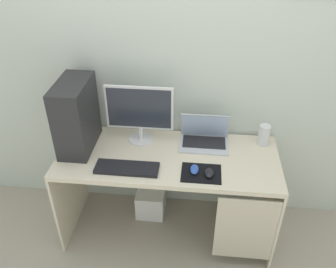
# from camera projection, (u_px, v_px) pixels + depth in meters

# --- Properties ---
(ground_plane) EXTENTS (8.00, 8.00, 0.00)m
(ground_plane) POSITION_uv_depth(u_px,v_px,m) (168.00, 227.00, 2.88)
(ground_plane) COLOR #9E9384
(wall_back) EXTENTS (4.00, 0.05, 2.60)m
(wall_back) POSITION_uv_depth(u_px,v_px,m) (174.00, 59.00, 2.44)
(wall_back) COLOR beige
(wall_back) RESTS_ON ground_plane
(desk) EXTENTS (1.54, 0.63, 0.73)m
(desk) POSITION_uv_depth(u_px,v_px,m) (170.00, 172.00, 2.54)
(desk) COLOR beige
(desk) RESTS_ON ground_plane
(pc_tower) EXTENTS (0.21, 0.41, 0.50)m
(pc_tower) POSITION_uv_depth(u_px,v_px,m) (76.00, 116.00, 2.43)
(pc_tower) COLOR #232326
(pc_tower) RESTS_ON desk
(monitor) EXTENTS (0.48, 0.18, 0.44)m
(monitor) POSITION_uv_depth(u_px,v_px,m) (140.00, 112.00, 2.49)
(monitor) COLOR silver
(monitor) RESTS_ON desk
(laptop) EXTENTS (0.35, 0.24, 0.23)m
(laptop) POSITION_uv_depth(u_px,v_px,m) (204.00, 138.00, 2.57)
(laptop) COLOR #B7BCC6
(laptop) RESTS_ON desk
(speaker) EXTENTS (0.08, 0.08, 0.16)m
(speaker) POSITION_uv_depth(u_px,v_px,m) (264.00, 135.00, 2.54)
(speaker) COLOR silver
(speaker) RESTS_ON desk
(keyboard) EXTENTS (0.42, 0.14, 0.02)m
(keyboard) POSITION_uv_depth(u_px,v_px,m) (127.00, 168.00, 2.34)
(keyboard) COLOR black
(keyboard) RESTS_ON desk
(mousepad) EXTENTS (0.26, 0.20, 0.00)m
(mousepad) POSITION_uv_depth(u_px,v_px,m) (201.00, 173.00, 2.31)
(mousepad) COLOR black
(mousepad) RESTS_ON desk
(mouse_left) EXTENTS (0.06, 0.10, 0.03)m
(mouse_left) POSITION_uv_depth(u_px,v_px,m) (194.00, 169.00, 2.31)
(mouse_left) COLOR #2D51B2
(mouse_left) RESTS_ON mousepad
(mouse_right) EXTENTS (0.06, 0.10, 0.03)m
(mouse_right) POSITION_uv_depth(u_px,v_px,m) (209.00, 173.00, 2.28)
(mouse_right) COLOR black
(mouse_right) RESTS_ON mousepad
(subwoofer) EXTENTS (0.23, 0.23, 0.23)m
(subwoofer) POSITION_uv_depth(u_px,v_px,m) (151.00, 202.00, 2.96)
(subwoofer) COLOR white
(subwoofer) RESTS_ON ground_plane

